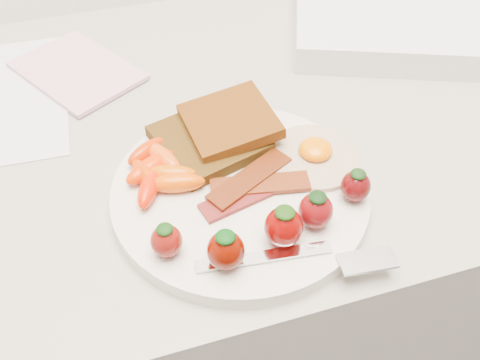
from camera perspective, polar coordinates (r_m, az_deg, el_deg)
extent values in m
cube|color=gray|center=(1.02, -1.07, -12.55)|extent=(2.00, 0.60, 0.90)
cylinder|color=silver|center=(0.56, 0.00, -1.34)|extent=(0.27, 0.27, 0.02)
cube|color=#311F07|center=(0.60, -3.31, 4.31)|extent=(0.13, 0.13, 0.01)
cube|color=#471D08|center=(0.60, -1.13, 6.30)|extent=(0.10, 0.10, 0.02)
cylinder|color=beige|center=(0.59, 7.92, 2.48)|extent=(0.12, 0.12, 0.01)
ellipsoid|color=orange|center=(0.59, 8.06, 3.24)|extent=(0.04, 0.04, 0.02)
cube|color=#500307|center=(0.55, 0.82, -1.59)|extent=(0.11, 0.05, 0.00)
cube|color=#4C110B|center=(0.55, 2.15, -0.51)|extent=(0.11, 0.04, 0.00)
cube|color=black|center=(0.56, 1.04, 0.17)|extent=(0.10, 0.07, 0.00)
ellipsoid|color=#EA3200|center=(0.57, -9.47, 1.40)|extent=(0.07, 0.05, 0.02)
ellipsoid|color=#CC5300|center=(0.56, -7.47, 0.62)|extent=(0.06, 0.04, 0.02)
ellipsoid|color=red|center=(0.55, -9.69, -0.85)|extent=(0.04, 0.06, 0.02)
ellipsoid|color=#E75110|center=(0.58, -8.28, 2.41)|extent=(0.04, 0.06, 0.02)
ellipsoid|color=#C82B00|center=(0.59, -9.93, 3.03)|extent=(0.05, 0.04, 0.02)
ellipsoid|color=#E14A00|center=(0.55, -6.78, -0.32)|extent=(0.06, 0.03, 0.02)
ellipsoid|color=#D73900|center=(0.56, -9.96, 0.49)|extent=(0.03, 0.06, 0.02)
ellipsoid|color=maroon|center=(0.50, -7.85, -6.45)|extent=(0.03, 0.03, 0.03)
ellipsoid|color=#0E3409|center=(0.48, -8.05, -5.21)|extent=(0.02, 0.02, 0.01)
ellipsoid|color=#510900|center=(0.48, -1.53, -7.53)|extent=(0.03, 0.03, 0.04)
ellipsoid|color=#07390A|center=(0.47, -1.57, -6.08)|extent=(0.02, 0.02, 0.01)
ellipsoid|color=#680302|center=(0.50, 4.67, -5.02)|extent=(0.04, 0.04, 0.04)
ellipsoid|color=#143708|center=(0.48, 4.81, -3.47)|extent=(0.02, 0.02, 0.01)
ellipsoid|color=#65090B|center=(0.52, 8.07, -3.27)|extent=(0.03, 0.03, 0.04)
ellipsoid|color=black|center=(0.50, 8.29, -1.84)|extent=(0.02, 0.02, 0.01)
ellipsoid|color=#4B0608|center=(0.55, 12.22, -0.65)|extent=(0.03, 0.03, 0.03)
ellipsoid|color=black|center=(0.53, 12.51, 0.62)|extent=(0.02, 0.02, 0.01)
cube|color=silver|center=(0.50, 2.58, -8.14)|extent=(0.13, 0.03, 0.00)
cube|color=silver|center=(0.51, 13.46, -8.36)|extent=(0.06, 0.03, 0.00)
cube|color=#D4A1B2|center=(0.77, -17.00, 11.09)|extent=(0.18, 0.20, 0.01)
cube|color=silver|center=(0.86, 16.61, 16.06)|extent=(0.37, 0.34, 0.04)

